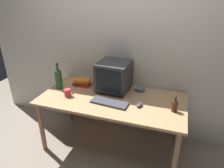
% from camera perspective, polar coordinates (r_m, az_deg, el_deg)
% --- Properties ---
extents(ground_plane, '(6.00, 6.00, 0.00)m').
position_cam_1_polar(ground_plane, '(2.81, 0.00, -16.48)').
color(ground_plane, gray).
extents(back_wall, '(4.00, 0.08, 2.50)m').
position_cam_1_polar(back_wall, '(2.63, 3.34, 11.49)').
color(back_wall, silver).
rests_on(back_wall, ground).
extents(desk, '(1.69, 0.82, 0.70)m').
position_cam_1_polar(desk, '(2.44, 0.00, -5.40)').
color(desk, tan).
rests_on(desk, ground).
extents(crt_monitor, '(0.40, 0.41, 0.37)m').
position_cam_1_polar(crt_monitor, '(2.51, 0.54, 2.28)').
color(crt_monitor, '#333338').
rests_on(crt_monitor, desk).
extents(keyboard, '(0.43, 0.19, 0.02)m').
position_cam_1_polar(keyboard, '(2.29, -0.73, -5.22)').
color(keyboard, '#3F3F47').
rests_on(keyboard, desk).
extents(computer_mouse, '(0.08, 0.11, 0.04)m').
position_cam_1_polar(computer_mouse, '(2.25, 7.67, -5.80)').
color(computer_mouse, '#3F3F47').
rests_on(computer_mouse, desk).
extents(bottle_tall, '(0.09, 0.09, 0.35)m').
position_cam_1_polar(bottle_tall, '(2.67, -14.69, 1.40)').
color(bottle_tall, '#1E4C23').
rests_on(bottle_tall, desk).
extents(bottle_short, '(0.06, 0.06, 0.18)m').
position_cam_1_polar(bottle_short, '(2.22, 17.13, -5.84)').
color(bottle_short, '#472314').
rests_on(bottle_short, desk).
extents(book_stack, '(0.25, 0.17, 0.10)m').
position_cam_1_polar(book_stack, '(2.72, -8.30, 0.53)').
color(book_stack, red).
rests_on(book_stack, desk).
extents(mug, '(0.12, 0.08, 0.09)m').
position_cam_1_polar(mug, '(2.48, -12.26, -2.42)').
color(mug, '#CC383D').
rests_on(mug, desk).
extents(cd_spindle, '(0.12, 0.12, 0.04)m').
position_cam_1_polar(cd_spindle, '(2.58, 7.88, -1.45)').
color(cd_spindle, '#595B66').
rests_on(cd_spindle, desk).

